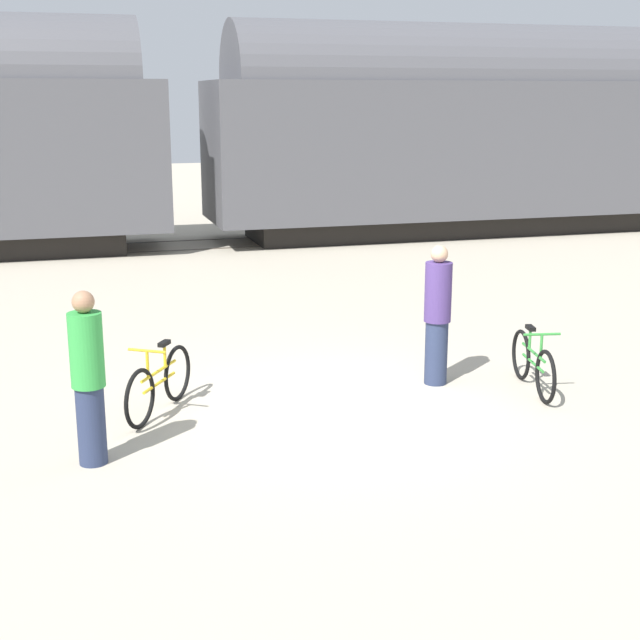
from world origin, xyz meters
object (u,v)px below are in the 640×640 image
object	(u,v)px
person_in_purple	(437,315)
bicycle_yellow	(159,384)
person_in_green	(88,378)
bicycle_green	(533,364)
freight_train	(186,129)

from	to	relation	value
person_in_purple	bicycle_yellow	bearing A→B (deg)	-146.84
bicycle_yellow	person_in_green	size ratio (longest dim) A/B	0.80
person_in_green	bicycle_green	bearing A→B (deg)	-164.56
bicycle_yellow	person_in_green	bearing A→B (deg)	-122.54
person_in_purple	person_in_green	xyz separation A→B (m)	(-4.38, -1.41, -0.01)
freight_train	bicycle_yellow	world-z (taller)	freight_train
freight_train	person_in_purple	size ratio (longest dim) A/B	31.31
bicycle_green	person_in_green	size ratio (longest dim) A/B	0.89
freight_train	person_in_green	distance (m)	13.73
bicycle_green	person_in_purple	world-z (taller)	person_in_purple
bicycle_green	person_in_purple	distance (m)	1.34
bicycle_green	person_in_green	bearing A→B (deg)	-171.52
person_in_purple	person_in_green	size ratio (longest dim) A/B	1.01
bicycle_green	bicycle_yellow	size ratio (longest dim) A/B	1.11
bicycle_green	bicycle_yellow	bearing A→B (deg)	174.12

